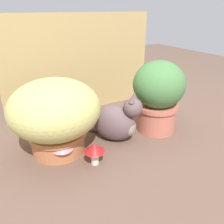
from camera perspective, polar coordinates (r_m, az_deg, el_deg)
ground_plane at (r=1.33m, az=-2.15°, el=-9.08°), size 6.00×6.00×0.00m
cardboard_backdrop at (r=1.73m, az=-7.70°, el=11.64°), size 1.15×0.03×0.71m
grass_planter at (r=1.24m, az=-13.97°, el=-0.33°), size 0.48×0.48×0.41m
leafy_planter at (r=1.45m, az=11.42°, el=4.41°), size 0.32×0.32×0.45m
cat at (r=1.35m, az=1.23°, el=-2.35°), size 0.30×0.36×0.32m
mushroom_ornament_pink at (r=1.21m, az=-12.34°, el=-8.33°), size 0.12×0.12×0.13m
mushroom_ornament_red at (r=1.17m, az=-4.36°, el=-9.34°), size 0.10×0.10×0.12m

